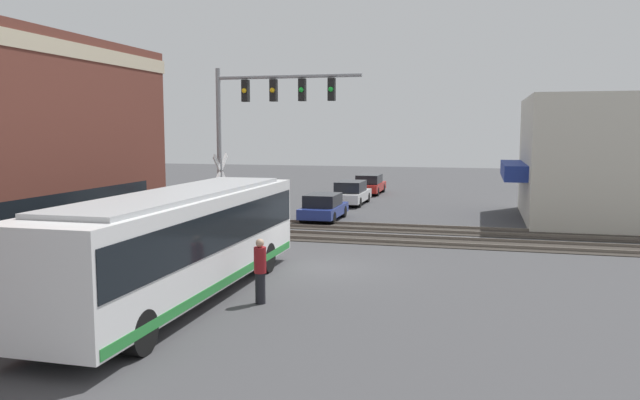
{
  "coord_description": "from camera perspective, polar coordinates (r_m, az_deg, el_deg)",
  "views": [
    {
      "loc": [
        -20.59,
        -5.23,
        4.78
      ],
      "look_at": [
        2.65,
        0.79,
        2.07
      ],
      "focal_mm": 35.0,
      "sensor_mm": 36.0,
      "label": 1
    }
  ],
  "objects": [
    {
      "name": "pedestrian_near_bus",
      "position": [
        17.31,
        -5.49,
        -6.42
      ],
      "size": [
        0.34,
        0.34,
        1.81
      ],
      "color": "black",
      "rests_on": "ground"
    },
    {
      "name": "crossing_signal",
      "position": [
        26.05,
        -9.06,
        0.89
      ],
      "size": [
        1.41,
        1.18,
        3.81
      ],
      "color": "gray",
      "rests_on": "ground"
    },
    {
      "name": "rail_track_near",
      "position": [
        27.51,
        3.34,
        -3.51
      ],
      "size": [
        2.6,
        60.0,
        0.15
      ],
      "color": "#332D28",
      "rests_on": "ground"
    },
    {
      "name": "parked_car_blue",
      "position": [
        33.02,
        0.32,
        -0.73
      ],
      "size": [
        4.22,
        1.82,
        1.41
      ],
      "color": "navy",
      "rests_on": "ground"
    },
    {
      "name": "parked_car_white",
      "position": [
        40.01,
        2.86,
        0.59
      ],
      "size": [
        4.79,
        1.82,
        1.52
      ],
      "color": "silver",
      "rests_on": "ground"
    },
    {
      "name": "parked_car_red",
      "position": [
        46.68,
        4.55,
        1.39
      ],
      "size": [
        4.61,
        1.82,
        1.47
      ],
      "color": "#B21E19",
      "rests_on": "ground"
    },
    {
      "name": "traffic_signal_gantry",
      "position": [
        26.08,
        -5.41,
        7.92
      ],
      "size": [
        0.42,
        6.21,
        7.33
      ],
      "color": "gray",
      "rests_on": "ground"
    },
    {
      "name": "shop_building",
      "position": [
        35.85,
        24.49,
        3.4
      ],
      "size": [
        9.81,
        9.1,
        6.49
      ],
      "color": "beige",
      "rests_on": "ground"
    },
    {
      "name": "rail_track_far",
      "position": [
        30.62,
        4.51,
        -2.5
      ],
      "size": [
        2.6,
        60.0,
        0.15
      ],
      "color": "#332D28",
      "rests_on": "ground"
    },
    {
      "name": "city_bus",
      "position": [
        17.87,
        -12.47,
        -3.6
      ],
      "size": [
        12.03,
        2.59,
        3.08
      ],
      "color": "white",
      "rests_on": "ground"
    },
    {
      "name": "ground_plane",
      "position": [
        21.78,
        0.26,
        -6.23
      ],
      "size": [
        120.0,
        120.0,
        0.0
      ],
      "primitive_type": "plane",
      "color": "#424244"
    }
  ]
}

